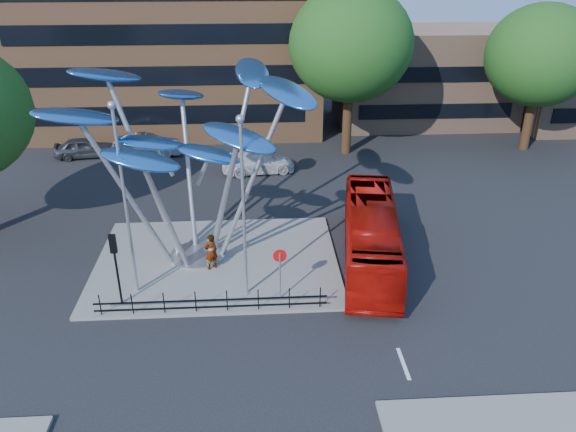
{
  "coord_description": "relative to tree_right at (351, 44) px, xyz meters",
  "views": [
    {
      "loc": [
        1.05,
        -18.49,
        14.48
      ],
      "look_at": [
        2.44,
        4.0,
        3.49
      ],
      "focal_mm": 35.0,
      "sensor_mm": 36.0,
      "label": 1
    }
  ],
  "objects": [
    {
      "name": "pedestrian",
      "position": [
        -9.2,
        -16.75,
        -6.96
      ],
      "size": [
        0.81,
        0.72,
        1.85
      ],
      "primitive_type": "imported",
      "rotation": [
        0.0,
        0.0,
        3.66
      ],
      "color": "gray",
      "rests_on": "traffic_island"
    },
    {
      "name": "tree_far",
      "position": [
        14.0,
        0.0,
        -0.93
      ],
      "size": [
        8.0,
        8.0,
        10.81
      ],
      "color": "black",
      "rests_on": "ground"
    },
    {
      "name": "traffic_island",
      "position": [
        -9.0,
        -16.0,
        -7.96
      ],
      "size": [
        12.0,
        9.0,
        0.15
      ],
      "primitive_type": "cube",
      "color": "slate",
      "rests_on": "ground"
    },
    {
      "name": "parked_car_left",
      "position": [
        -19.63,
        0.19,
        -7.29
      ],
      "size": [
        4.59,
        2.39,
        1.49
      ],
      "primitive_type": "imported",
      "rotation": [
        0.0,
        0.0,
        1.72
      ],
      "color": "#3D4045",
      "rests_on": "ground"
    },
    {
      "name": "leaf_sculpture",
      "position": [
        -10.07,
        -15.32,
        -1.16
      ],
      "size": [
        12.72,
        9.54,
        9.51
      ],
      "color": "#9EA0A5",
      "rests_on": "traffic_island"
    },
    {
      "name": "parked_car_mid",
      "position": [
        -15.01,
        0.18,
        -7.22
      ],
      "size": [
        5.11,
        2.19,
        1.64
      ],
      "primitive_type": "imported",
      "rotation": [
        0.0,
        0.0,
        1.67
      ],
      "color": "#9B9DA2",
      "rests_on": "ground"
    },
    {
      "name": "tree_right",
      "position": [
        0.0,
        0.0,
        0.0
      ],
      "size": [
        8.8,
        8.8,
        12.11
      ],
      "color": "black",
      "rests_on": "ground"
    },
    {
      "name": "traffic_light_island",
      "position": [
        -13.0,
        -19.5,
        -5.42
      ],
      "size": [
        0.28,
        0.18,
        3.42
      ],
      "color": "black",
      "rests_on": "traffic_island"
    },
    {
      "name": "no_entry_sign_island",
      "position": [
        -6.0,
        -19.48,
        -6.22
      ],
      "size": [
        0.6,
        0.1,
        2.45
      ],
      "color": "#9EA0A5",
      "rests_on": "traffic_island"
    },
    {
      "name": "low_building_near",
      "position": [
        8.0,
        8.0,
        -4.04
      ],
      "size": [
        15.0,
        8.0,
        8.0
      ],
      "primitive_type": "cube",
      "color": "#9E785D",
      "rests_on": "ground"
    },
    {
      "name": "parked_car_right",
      "position": [
        -6.74,
        -3.7,
        -7.3
      ],
      "size": [
        5.31,
        2.81,
        1.47
      ],
      "primitive_type": "imported",
      "rotation": [
        0.0,
        0.0,
        1.72
      ],
      "color": "silver",
      "rests_on": "ground"
    },
    {
      "name": "red_bus",
      "position": [
        -1.33,
        -16.25,
        -6.58
      ],
      "size": [
        4.04,
        10.74,
        2.92
      ],
      "primitive_type": "imported",
      "rotation": [
        0.0,
        0.0,
        -0.15
      ],
      "color": "#A70D07",
      "rests_on": "ground"
    },
    {
      "name": "street_lamp_left",
      "position": [
        -12.5,
        -18.5,
        -2.68
      ],
      "size": [
        0.36,
        0.36,
        8.8
      ],
      "color": "#9EA0A5",
      "rests_on": "traffic_island"
    },
    {
      "name": "pedestrian_railing_front",
      "position": [
        -9.0,
        -20.3,
        -7.48
      ],
      "size": [
        10.0,
        0.06,
        1.0
      ],
      "color": "black",
      "rests_on": "traffic_island"
    },
    {
      "name": "street_lamp_right",
      "position": [
        -7.5,
        -19.0,
        -2.94
      ],
      "size": [
        0.36,
        0.36,
        8.3
      ],
      "color": "#9EA0A5",
      "rests_on": "traffic_island"
    },
    {
      "name": "ground",
      "position": [
        -8.0,
        -22.0,
        -8.04
      ],
      "size": [
        120.0,
        120.0,
        0.0
      ],
      "primitive_type": "plane",
      "color": "black",
      "rests_on": "ground"
    }
  ]
}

